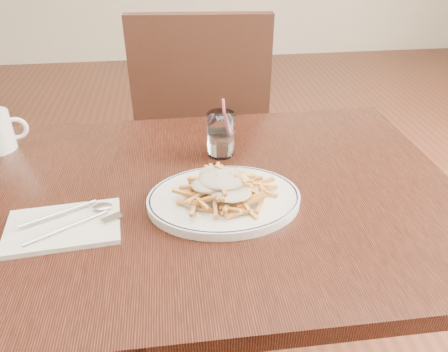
{
  "coord_description": "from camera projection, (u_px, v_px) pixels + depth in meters",
  "views": [
    {
      "loc": [
        -0.04,
        -0.82,
        1.3
      ],
      "look_at": [
        0.06,
        -0.06,
        0.82
      ],
      "focal_mm": 35.0,
      "sensor_mm": 36.0,
      "label": 1
    }
  ],
  "objects": [
    {
      "name": "table",
      "position": [
        196.0,
        219.0,
        1.02
      ],
      "size": [
        1.2,
        0.8,
        0.75
      ],
      "color": "black",
      "rests_on": "ground"
    },
    {
      "name": "chair_far",
      "position": [
        202.0,
        126.0,
        1.67
      ],
      "size": [
        0.51,
        0.51,
        1.01
      ],
      "color": "black",
      "rests_on": "ground"
    },
    {
      "name": "fries_plate",
      "position": [
        224.0,
        199.0,
        0.93
      ],
      "size": [
        0.37,
        0.33,
        0.02
      ],
      "color": "white",
      "rests_on": "table"
    },
    {
      "name": "loaded_fries",
      "position": [
        224.0,
        183.0,
        0.91
      ],
      "size": [
        0.21,
        0.17,
        0.06
      ],
      "color": "#CC893E",
      "rests_on": "fries_plate"
    },
    {
      "name": "napkin",
      "position": [
        63.0,
        227.0,
        0.86
      ],
      "size": [
        0.23,
        0.16,
        0.01
      ],
      "primitive_type": "cube",
      "rotation": [
        0.0,
        0.0,
        0.09
      ],
      "color": "white",
      "rests_on": "table"
    },
    {
      "name": "cutlery",
      "position": [
        63.0,
        221.0,
        0.86
      ],
      "size": [
        0.2,
        0.17,
        0.01
      ],
      "color": "silver",
      "rests_on": "napkin"
    },
    {
      "name": "water_glass",
      "position": [
        221.0,
        137.0,
        1.1
      ],
      "size": [
        0.07,
        0.07,
        0.15
      ],
      "color": "white",
      "rests_on": "table"
    }
  ]
}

